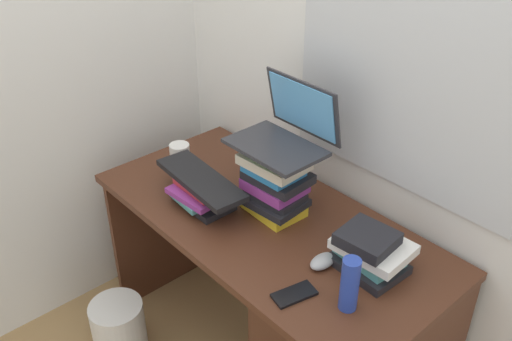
{
  "coord_description": "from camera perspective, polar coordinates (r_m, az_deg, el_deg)",
  "views": [
    {
      "loc": [
        1.23,
        -1.15,
        1.99
      ],
      "look_at": [
        -0.06,
        -0.0,
        0.93
      ],
      "focal_mm": 39.78,
      "sensor_mm": 36.0,
      "label": 1
    }
  ],
  "objects": [
    {
      "name": "wall_left",
      "position": [
        2.51,
        -13.34,
        14.99
      ],
      "size": [
        0.05,
        6.0,
        2.6
      ],
      "primitive_type": "cube",
      "color": "silver",
      "rests_on": "ground"
    },
    {
      "name": "computer_mouse",
      "position": [
        1.88,
        6.74,
        -9.04
      ],
      "size": [
        0.06,
        0.1,
        0.04
      ],
      "primitive_type": "ellipsoid",
      "color": "#A5A8AD",
      "rests_on": "desk"
    },
    {
      "name": "mug",
      "position": [
        2.4,
        -7.63,
        1.56
      ],
      "size": [
        0.12,
        0.08,
        0.1
      ],
      "color": "white",
      "rests_on": "desk"
    },
    {
      "name": "water_bottle",
      "position": [
        1.71,
        9.4,
        -11.23
      ],
      "size": [
        0.06,
        0.06,
        0.18
      ],
      "primitive_type": "cylinder",
      "color": "#263FA5",
      "rests_on": "desk"
    },
    {
      "name": "book_stack_side",
      "position": [
        1.87,
        11.38,
        -7.93
      ],
      "size": [
        0.24,
        0.21,
        0.14
      ],
      "color": "black",
      "rests_on": "desk"
    },
    {
      "name": "keyboard",
      "position": [
        2.11,
        -5.57,
        -0.92
      ],
      "size": [
        0.43,
        0.17,
        0.02
      ],
      "primitive_type": "cube",
      "rotation": [
        0.0,
        0.0,
        -0.07
      ],
      "color": "black",
      "rests_on": "book_stack_keyboard_riser"
    },
    {
      "name": "wastebasket",
      "position": [
        2.58,
        -13.6,
        -15.26
      ],
      "size": [
        0.23,
        0.23,
        0.27
      ],
      "primitive_type": "cylinder",
      "color": "silver",
      "rests_on": "ground"
    },
    {
      "name": "wall_back",
      "position": [
        2.07,
        9.17,
        11.88
      ],
      "size": [
        6.0,
        0.06,
        2.6
      ],
      "color": "white",
      "rests_on": "ground"
    },
    {
      "name": "desk",
      "position": [
        2.12,
        7.21,
        -16.67
      ],
      "size": [
        1.38,
        0.66,
        0.75
      ],
      "color": "#4C2819",
      "rests_on": "ground"
    },
    {
      "name": "cell_phone",
      "position": [
        1.78,
        3.87,
        -12.32
      ],
      "size": [
        0.09,
        0.15,
        0.01
      ],
      "primitive_type": "cube",
      "rotation": [
        0.0,
        0.0,
        -0.23
      ],
      "color": "black",
      "rests_on": "desk"
    },
    {
      "name": "laptop",
      "position": [
        1.99,
        3.12,
        4.08
      ],
      "size": [
        0.33,
        0.27,
        0.23
      ],
      "color": "#2D2D33",
      "rests_on": "book_stack_tall"
    },
    {
      "name": "book_stack_keyboard_riser",
      "position": [
        2.14,
        -5.46,
        -2.29
      ],
      "size": [
        0.23,
        0.2,
        0.1
      ],
      "color": "black",
      "rests_on": "desk"
    },
    {
      "name": "book_stack_tall",
      "position": [
        2.06,
        1.9,
        -1.1
      ],
      "size": [
        0.25,
        0.21,
        0.26
      ],
      "color": "yellow",
      "rests_on": "desk"
    }
  ]
}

